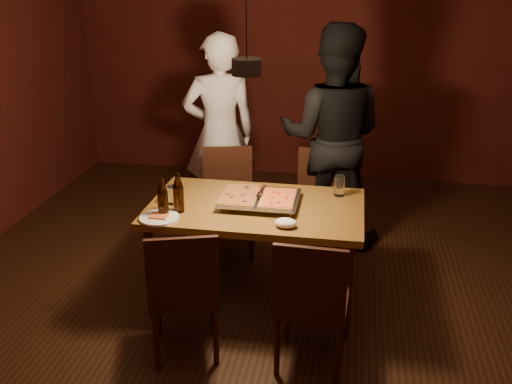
% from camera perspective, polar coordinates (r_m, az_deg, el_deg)
% --- Properties ---
extents(room_shell, '(6.00, 6.00, 6.00)m').
position_cam_1_polar(room_shell, '(3.59, -0.92, 6.86)').
color(room_shell, '#371B0F').
rests_on(room_shell, ground).
extents(dining_table, '(1.50, 0.90, 0.75)m').
position_cam_1_polar(dining_table, '(4.04, 0.00, -2.29)').
color(dining_table, brown).
rests_on(dining_table, floor).
extents(chair_far_left, '(0.51, 0.51, 0.49)m').
position_cam_1_polar(chair_far_left, '(4.85, -2.79, 0.14)').
color(chair_far_left, '#38190F').
rests_on(chair_far_left, floor).
extents(chair_far_right, '(0.51, 0.51, 0.49)m').
position_cam_1_polar(chair_far_right, '(4.80, 6.15, -0.20)').
color(chair_far_right, '#38190F').
rests_on(chair_far_right, floor).
extents(chair_near_left, '(0.53, 0.53, 0.49)m').
position_cam_1_polar(chair_near_left, '(3.50, -7.26, -9.07)').
color(chair_near_left, '#38190F').
rests_on(chair_near_left, floor).
extents(chair_near_right, '(0.44, 0.44, 0.49)m').
position_cam_1_polar(chair_near_right, '(3.39, 5.52, -10.11)').
color(chair_near_right, '#38190F').
rests_on(chair_near_right, floor).
extents(pizza_tray, '(0.59, 0.49, 0.05)m').
position_cam_1_polar(pizza_tray, '(4.02, 0.35, -0.87)').
color(pizza_tray, silver).
rests_on(pizza_tray, dining_table).
extents(pizza_meat, '(0.26, 0.41, 0.02)m').
position_cam_1_polar(pizza_meat, '(4.04, -1.61, -0.25)').
color(pizza_meat, maroon).
rests_on(pizza_meat, pizza_tray).
extents(pizza_cheese, '(0.24, 0.38, 0.02)m').
position_cam_1_polar(pizza_cheese, '(3.98, 2.20, -0.59)').
color(pizza_cheese, gold).
rests_on(pizza_cheese, pizza_tray).
extents(spatula, '(0.11, 0.25, 0.04)m').
position_cam_1_polar(spatula, '(4.03, 0.24, -0.25)').
color(spatula, silver).
rests_on(spatula, pizza_tray).
extents(beer_bottle_a, '(0.07, 0.07, 0.27)m').
position_cam_1_polar(beer_bottle_a, '(3.84, -9.32, -0.53)').
color(beer_bottle_a, black).
rests_on(beer_bottle_a, dining_table).
extents(beer_bottle_b, '(0.07, 0.07, 0.28)m').
position_cam_1_polar(beer_bottle_b, '(3.89, -7.77, -0.07)').
color(beer_bottle_b, black).
rests_on(beer_bottle_b, dining_table).
extents(water_glass_left, '(0.08, 0.08, 0.13)m').
position_cam_1_polar(water_glass_left, '(4.05, -8.34, -0.30)').
color(water_glass_left, silver).
rests_on(water_glass_left, dining_table).
extents(water_glass_right, '(0.07, 0.07, 0.15)m').
position_cam_1_polar(water_glass_right, '(4.19, 8.34, 0.63)').
color(water_glass_right, silver).
rests_on(water_glass_right, dining_table).
extents(plate_slice, '(0.26, 0.26, 0.03)m').
position_cam_1_polar(plate_slice, '(3.85, -9.66, -2.54)').
color(plate_slice, white).
rests_on(plate_slice, dining_table).
extents(napkin, '(0.14, 0.11, 0.06)m').
position_cam_1_polar(napkin, '(3.67, 2.98, -3.11)').
color(napkin, white).
rests_on(napkin, dining_table).
extents(diner_white, '(0.77, 0.65, 1.80)m').
position_cam_1_polar(diner_white, '(5.17, -3.64, 5.79)').
color(diner_white, white).
rests_on(diner_white, floor).
extents(diner_dark, '(0.97, 0.78, 1.91)m').
position_cam_1_polar(diner_dark, '(4.94, 7.60, 5.47)').
color(diner_dark, black).
rests_on(diner_dark, floor).
extents(pendant_lamp, '(0.18, 0.18, 1.10)m').
position_cam_1_polar(pendant_lamp, '(3.51, -0.95, 12.56)').
color(pendant_lamp, black).
rests_on(pendant_lamp, ceiling).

